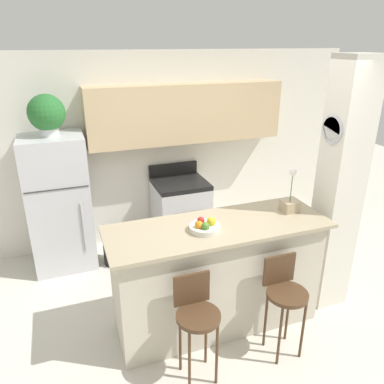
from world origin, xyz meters
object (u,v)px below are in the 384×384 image
trash_bin (115,250)px  potted_plant_on_fridge (47,114)px  bar_stool_left (197,315)px  bar_stool_right (285,293)px  orchid_vase (290,202)px  stove_range (180,212)px  fruit_bowl (205,227)px  refrigerator (60,203)px

trash_bin → potted_plant_on_fridge: bearing=158.5°
potted_plant_on_fridge → bar_stool_left: bearing=-66.7°
bar_stool_right → orchid_vase: 0.89m
orchid_vase → trash_bin: orchid_vase is taller
stove_range → potted_plant_on_fridge: potted_plant_on_fridge is taller
bar_stool_right → fruit_bowl: 0.90m
refrigerator → stove_range: refrigerator is taller
bar_stool_right → stove_range: bearing=95.8°
bar_stool_left → bar_stool_right: (0.82, 0.00, 0.00)m
stove_range → orchid_vase: bearing=-70.4°
bar_stool_left → fruit_bowl: size_ratio=3.35×
potted_plant_on_fridge → orchid_vase: size_ratio=1.05×
potted_plant_on_fridge → orchid_vase: (2.13, -1.63, -0.71)m
bar_stool_right → trash_bin: 2.34m
bar_stool_left → potted_plant_on_fridge: size_ratio=2.00×
stove_range → potted_plant_on_fridge: bearing=-179.6°
potted_plant_on_fridge → orchid_vase: bearing=-37.5°
stove_range → trash_bin: stove_range is taller
stove_range → bar_stool_left: size_ratio=1.16×
refrigerator → potted_plant_on_fridge: bearing=118.2°
fruit_bowl → stove_range: bearing=78.8°
potted_plant_on_fridge → stove_range: bearing=0.4°
potted_plant_on_fridge → fruit_bowl: size_ratio=1.67×
refrigerator → fruit_bowl: bearing=-55.4°
bar_stool_left → orchid_vase: bearing=25.5°
orchid_vase → stove_range: bearing=109.6°
orchid_vase → refrigerator: bearing=142.5°
bar_stool_right → trash_bin: bar_stool_right is taller
bar_stool_left → trash_bin: bar_stool_left is taller
refrigerator → bar_stool_left: bearing=-66.7°
stove_range → bar_stool_right: (0.22, -2.21, 0.15)m
refrigerator → trash_bin: (0.58, -0.23, -0.64)m
bar_stool_left → refrigerator: bearing=113.3°
refrigerator → trash_bin: refrigerator is taller
bar_stool_right → orchid_vase: orchid_vase is taller
refrigerator → trash_bin: 0.89m
bar_stool_right → orchid_vase: (0.36, 0.56, 0.58)m
fruit_bowl → potted_plant_on_fridge: bearing=124.6°
bar_stool_left → orchid_vase: 1.43m
stove_range → trash_bin: (-0.96, -0.24, -0.27)m
orchid_vase → potted_plant_on_fridge: bearing=142.5°
refrigerator → bar_stool_left: 2.40m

